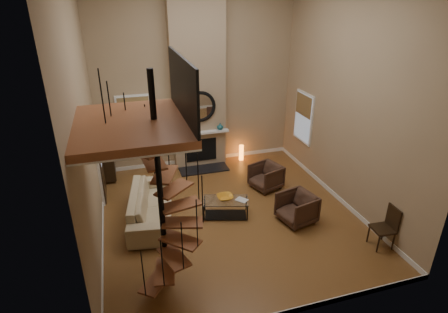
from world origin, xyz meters
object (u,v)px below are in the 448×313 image
object	(u,v)px
sofa	(151,204)
armchair_far	(299,207)
coffee_table	(226,206)
armchair_near	(268,176)
floor_lamp	(152,138)
hutch	(106,149)
accent_lamp	(241,153)
side_chair	(387,225)

from	to	relation	value
sofa	armchair_far	world-z (taller)	sofa
sofa	coffee_table	xyz separation A→B (m)	(1.75, -0.41, -0.11)
armchair_near	armchair_far	world-z (taller)	armchair_far
coffee_table	floor_lamp	distance (m)	2.85
sofa	armchair_far	xyz separation A→B (m)	(3.39, -1.08, -0.04)
hutch	coffee_table	world-z (taller)	hutch
armchair_near	accent_lamp	bearing A→B (deg)	164.16
sofa	coffee_table	world-z (taller)	sofa
armchair_near	armchair_far	size ratio (longest dim) A/B	0.97
armchair_near	floor_lamp	size ratio (longest dim) A/B	0.45
armchair_far	accent_lamp	distance (m)	3.68
hutch	sofa	xyz separation A→B (m)	(0.96, -2.46, -0.55)
armchair_near	coffee_table	xyz separation A→B (m)	(-1.55, -1.05, -0.07)
coffee_table	floor_lamp	xyz separation A→B (m)	(-1.45, 2.18, 1.13)
hutch	armchair_far	world-z (taller)	hutch
armchair_far	floor_lamp	bearing A→B (deg)	-146.27
sofa	floor_lamp	world-z (taller)	floor_lamp
accent_lamp	side_chair	size ratio (longest dim) A/B	0.54
coffee_table	side_chair	bearing A→B (deg)	-35.15
armchair_near	accent_lamp	world-z (taller)	armchair_near
accent_lamp	armchair_far	bearing A→B (deg)	-87.13
sofa	floor_lamp	xyz separation A→B (m)	(0.30, 1.77, 1.02)
armchair_near	accent_lamp	distance (m)	1.96
armchair_far	side_chair	distance (m)	1.94
side_chair	coffee_table	bearing A→B (deg)	144.85
hutch	floor_lamp	distance (m)	1.51
armchair_far	side_chair	bearing A→B (deg)	29.63
armchair_near	coffee_table	distance (m)	1.87
armchair_far	side_chair	xyz separation A→B (m)	(1.32, -1.41, 0.17)
armchair_far	floor_lamp	world-z (taller)	floor_lamp
coffee_table	side_chair	world-z (taller)	side_chair
side_chair	sofa	bearing A→B (deg)	152.11
accent_lamp	coffee_table	bearing A→B (deg)	-115.80
accent_lamp	hutch	bearing A→B (deg)	-178.21
armchair_near	accent_lamp	size ratio (longest dim) A/B	1.51
coffee_table	floor_lamp	world-z (taller)	floor_lamp
side_chair	armchair_near	bearing A→B (deg)	114.11
accent_lamp	sofa	bearing A→B (deg)	-141.07
coffee_table	side_chair	xyz separation A→B (m)	(2.95, -2.08, 0.24)
coffee_table	accent_lamp	bearing A→B (deg)	64.20
sofa	armchair_far	distance (m)	3.56
coffee_table	side_chair	size ratio (longest dim) A/B	1.28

